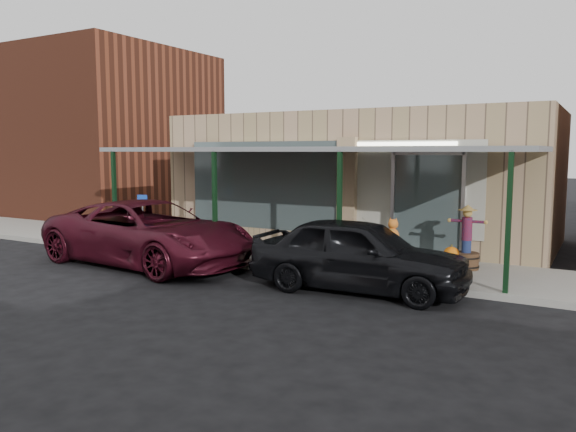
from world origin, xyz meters
The scene contains 10 objects.
ground centered at (0.00, 0.00, 0.00)m, with size 120.00×120.00×0.00m, color black.
sidewalk centered at (0.00, 3.60, 0.07)m, with size 40.00×3.20×0.15m, color gray.
storefront centered at (0.00, 8.16, 2.09)m, with size 12.00×6.25×4.20m.
awning centered at (0.00, 3.56, 3.01)m, with size 12.00×3.00×3.04m.
block_buildings_near centered at (2.01, 9.20, 3.77)m, with size 61.00×8.00×8.00m.
barrel_scarecrow centered at (4.28, 4.12, 0.68)m, with size 0.94×0.77×1.58m.
barrel_pumpkin centered at (4.18, 3.07, 0.41)m, with size 0.73×0.73×0.75m.
handicap_sign centered at (-5.00, 2.78, 1.14)m, with size 0.31×0.12×1.54m.
parked_sedan centered at (2.62, 1.39, 0.80)m, with size 4.78×2.10×1.60m.
car_maroon centered at (-3.30, 1.25, 0.85)m, with size 2.82×6.12×1.70m, color #410D19.
Camera 1 is at (7.19, -9.67, 3.01)m, focal length 35.00 mm.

